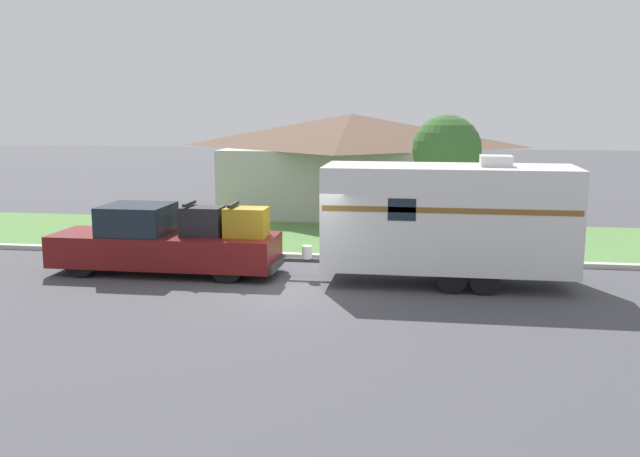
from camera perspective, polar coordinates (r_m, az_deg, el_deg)
ground_plane at (r=18.53m, az=-2.00°, el=-4.87°), size 120.00×120.00×0.00m
curb_strip at (r=22.11m, az=-0.19°, el=-2.24°), size 80.00×0.30×0.14m
lawn_strip at (r=25.66m, az=1.07°, el=-0.67°), size 80.00×7.00×0.03m
house_across_street at (r=32.07m, az=2.53°, el=5.45°), size 11.13×8.46×4.31m
pickup_truck at (r=20.53m, az=-12.19°, el=-1.08°), size 6.46×1.98×2.04m
travel_trailer at (r=19.05m, az=10.23°, el=0.88°), size 7.67×2.33×3.43m
mailbox at (r=22.57m, az=8.39°, el=0.18°), size 0.48×0.20×1.23m
tree_in_yard at (r=24.84m, az=10.11°, el=6.21°), size 2.36×2.36×4.39m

